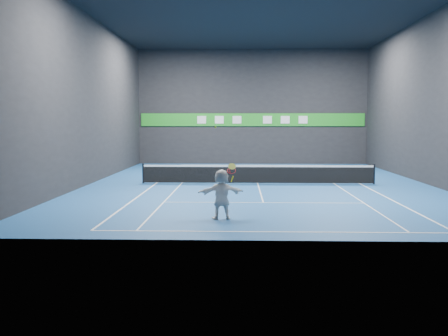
{
  "coord_description": "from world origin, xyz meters",
  "views": [
    {
      "loc": [
        -0.97,
        -26.69,
        3.28
      ],
      "look_at": [
        -1.59,
        -7.2,
        1.5
      ],
      "focal_mm": 40.0,
      "sensor_mm": 36.0,
      "label": 1
    }
  ],
  "objects_px": {
    "player": "(221,194)",
    "tennis_racket": "(231,171)",
    "tennis_net": "(258,174)",
    "tennis_ball": "(215,127)"
  },
  "relations": [
    {
      "from": "player",
      "to": "tennis_racket",
      "type": "distance_m",
      "value": 0.85
    },
    {
      "from": "player",
      "to": "tennis_racket",
      "type": "height_order",
      "value": "tennis_racket"
    },
    {
      "from": "player",
      "to": "tennis_net",
      "type": "bearing_deg",
      "value": -112.17
    },
    {
      "from": "player",
      "to": "tennis_racket",
      "type": "relative_size",
      "value": 2.49
    },
    {
      "from": "tennis_net",
      "to": "tennis_racket",
      "type": "bearing_deg",
      "value": -97.24
    },
    {
      "from": "tennis_racket",
      "to": "player",
      "type": "bearing_deg",
      "value": -171.97
    },
    {
      "from": "player",
      "to": "tennis_net",
      "type": "distance_m",
      "value": 10.04
    },
    {
      "from": "player",
      "to": "tennis_ball",
      "type": "relative_size",
      "value": 27.22
    },
    {
      "from": "tennis_ball",
      "to": "tennis_racket",
      "type": "bearing_deg",
      "value": 2.44
    },
    {
      "from": "tennis_net",
      "to": "tennis_racket",
      "type": "xyz_separation_m",
      "value": [
        -1.25,
        -9.86,
        1.09
      ]
    }
  ]
}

